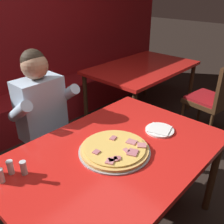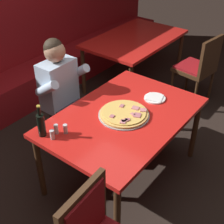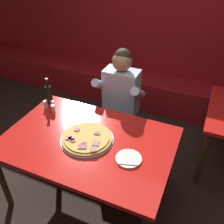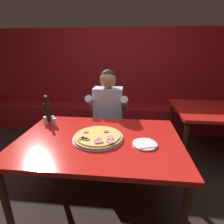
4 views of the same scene
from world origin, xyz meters
TOP-DOWN VIEW (x-y plane):
  - ground_plane at (0.00, 0.00)m, footprint 24.00×24.00m
  - booth_wall_panel at (0.00, 2.18)m, footprint 6.80×0.16m
  - booth_bench at (0.00, 1.86)m, footprint 6.46×0.48m
  - main_dining_table at (0.00, 0.00)m, footprint 1.48×1.00m
  - pizza at (-0.00, -0.01)m, footprint 0.47×0.47m
  - plate_white_paper at (0.41, -0.08)m, footprint 0.21×0.21m
  - beer_bottle at (-0.65, 0.36)m, footprint 0.07×0.07m
  - shaker_oregano at (-0.63, 0.26)m, footprint 0.04×0.04m
  - shaker_red_pepper_flakes at (-0.56, 0.29)m, footprint 0.04×0.04m
  - shaker_parmesan at (-0.51, 0.23)m, footprint 0.04×0.04m
  - diner_seated_blue_shirt at (-0.01, 0.74)m, footprint 0.53×0.53m

SIDE VIEW (x-z plane):
  - ground_plane at x=0.00m, z-range 0.00..0.00m
  - booth_bench at x=0.00m, z-range 0.00..0.46m
  - main_dining_table at x=0.00m, z-range 0.30..1.04m
  - diner_seated_blue_shirt at x=-0.01m, z-range 0.07..1.34m
  - plate_white_paper at x=0.41m, z-range 0.74..0.76m
  - pizza at x=0.00m, z-range 0.74..0.78m
  - shaker_oregano at x=-0.63m, z-range 0.74..0.82m
  - shaker_red_pepper_flakes at x=-0.56m, z-range 0.74..0.82m
  - shaker_parmesan at x=-0.51m, z-range 0.74..0.82m
  - beer_bottle at x=-0.65m, z-range 0.71..1.00m
  - booth_wall_panel at x=0.00m, z-range 0.00..1.90m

